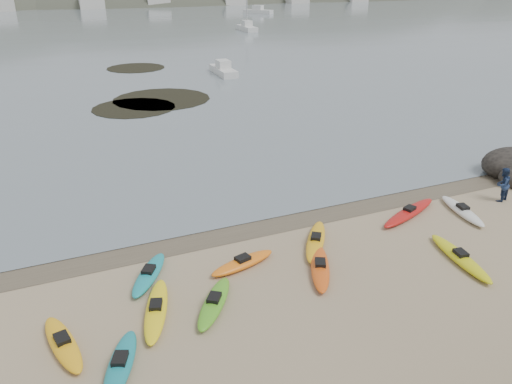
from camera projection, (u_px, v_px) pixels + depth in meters
name	position (u px, v px, depth m)	size (l,w,h in m)	color
ground	(256.00, 222.00, 22.81)	(600.00, 600.00, 0.00)	tan
wet_sand	(259.00, 225.00, 22.56)	(60.00, 60.00, 0.00)	brown
kayaks	(293.00, 267.00, 19.06)	(19.31, 7.25, 0.34)	yellow
person_east	(503.00, 185.00, 24.58)	(0.84, 0.66, 1.74)	navy
kelp_mats	(146.00, 91.00, 47.38)	(10.61, 25.38, 0.04)	black
moored_boats	(114.00, 31.00, 89.66)	(86.81, 82.35, 1.17)	silver
far_hills	(156.00, 40.00, 206.07)	(550.00, 135.00, 80.00)	#384235
far_town	(77.00, 2.00, 145.59)	(199.00, 5.00, 4.00)	beige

